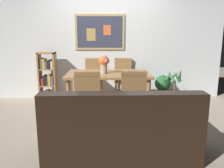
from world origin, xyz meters
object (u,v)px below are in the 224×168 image
dining_chair_near_right (133,94)px  leather_couch (120,130)px  dining_chair_far_left (94,76)px  bookshelf (48,79)px  flower_vase (104,63)px  tv_remote (132,71)px  dining_chair_far_right (123,75)px  potted_palm (174,90)px  dining_table (108,78)px  potted_ivy (163,85)px  dining_chair_near_left (88,95)px

dining_chair_near_right → leather_couch: 0.91m
dining_chair_far_left → bookshelf: (-0.98, -0.14, -0.04)m
flower_vase → tv_remote: flower_vase is taller
dining_chair_far_right → potted_palm: 1.14m
leather_couch → bookshelf: size_ratio=1.69×
dining_table → leather_couch: leather_couch is taller
bookshelf → potted_palm: bookshelf is taller
tv_remote → dining_chair_far_left: bearing=138.5°
potted_ivy → potted_palm: size_ratio=0.78×
dining_table → dining_chair_near_left: (-0.32, -0.85, -0.10)m
dining_chair_far_left → leather_couch: 2.53m
dining_chair_far_left → tv_remote: 1.05m
dining_chair_near_left → dining_chair_near_right: same height
dining_table → flower_vase: bearing=-165.4°
dining_chair_near_left → dining_chair_far_left: same height
potted_ivy → flower_vase: size_ratio=1.79×
dining_chair_far_left → dining_chair_far_right: (0.65, -0.00, 0.00)m
dining_table → flower_vase: (-0.08, -0.02, 0.28)m
potted_palm → flower_vase: size_ratio=2.29×
potted_ivy → potted_palm: 0.37m
dining_chair_near_left → potted_ivy: dining_chair_near_left is taller
dining_chair_near_left → leather_couch: bearing=-61.7°
dining_chair_near_left → tv_remote: 1.27m
leather_couch → dining_chair_near_left: bearing=118.3°
dining_chair_near_left → tv_remote: (0.78, 0.98, 0.20)m
potted_palm → tv_remote: (-0.92, -0.29, 0.46)m
bookshelf → flower_vase: bookshelf is taller
dining_chair_far_left → dining_chair_far_right: size_ratio=1.00×
dining_chair_far_left → potted_ivy: (1.53, -0.06, -0.22)m
dining_chair_near_left → potted_palm: size_ratio=1.20×
dining_chair_far_right → potted_ivy: size_ratio=1.53×
dining_chair_near_left → leather_couch: dining_chair_near_left is taller
bookshelf → flower_vase: bearing=-29.4°
flower_vase → dining_table: bearing=14.6°
flower_vase → tv_remote: size_ratio=2.07×
leather_couch → dining_table: bearing=94.1°
dining_chair_far_right → potted_palm: (1.04, -0.39, -0.25)m
dining_chair_near_left → leather_couch: (0.44, -0.83, -0.23)m
tv_remote → dining_table: bearing=-165.0°
dining_chair_far_left → potted_palm: (1.69, -0.39, -0.25)m
potted_ivy → dining_chair_far_left: bearing=177.6°
bookshelf → flower_vase: 1.46m
dining_chair_near_right → bookshelf: 2.24m
dining_chair_far_right → flower_vase: (-0.42, -0.82, 0.39)m
dining_table → dining_chair_near_right: dining_chair_near_right is taller
leather_couch → potted_palm: size_ratio=2.37×
dining_chair_near_left → flower_vase: (0.24, 0.83, 0.39)m
leather_couch → flower_vase: (-0.20, 1.66, 0.61)m
dining_chair_far_right → dining_table: bearing=-113.0°
dining_chair_far_left → tv_remote: bearing=-41.5°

